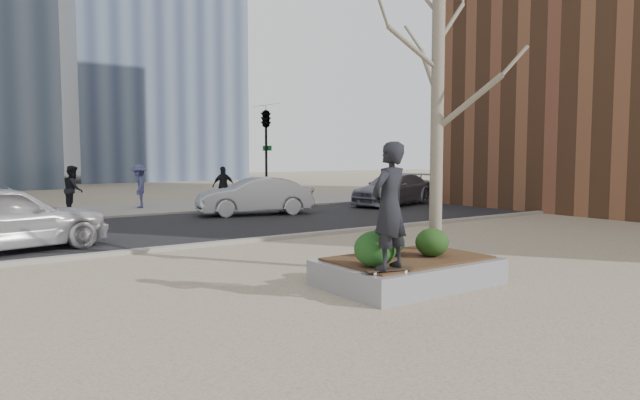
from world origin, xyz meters
TOP-DOWN VIEW (x-y plane):
  - ground at (0.00, 0.00)m, footprint 120.00×120.00m
  - street at (0.00, 10.00)m, footprint 60.00×8.00m
  - far_sidewalk at (0.00, 17.00)m, footprint 60.00×6.00m
  - planter at (1.00, 0.00)m, footprint 3.00×2.00m
  - planter_mulch at (1.00, 0.00)m, footprint 2.70×1.70m
  - sycamore_tree at (2.00, 0.30)m, footprint 2.80×2.80m
  - shrub_left at (-0.05, -0.32)m, footprint 0.68×0.68m
  - shrub_middle at (0.79, 0.33)m, footprint 0.64×0.64m
  - shrub_right at (1.40, -0.19)m, footprint 0.59×0.59m
  - skateboard at (-0.10, -0.71)m, footprint 0.80×0.41m
  - skateboarder at (-0.10, -0.71)m, footprint 0.81×0.62m
  - police_car at (-4.52, 7.81)m, footprint 5.06×2.87m
  - car_silver at (4.44, 11.92)m, footprint 4.59×2.55m
  - car_third at (11.67, 12.02)m, footprint 5.32×3.39m
  - pedestrian_a at (-1.06, 16.68)m, footprint 0.93×1.06m
  - pedestrian_b at (1.73, 17.30)m, footprint 1.07×1.37m
  - pedestrian_c at (5.25, 16.31)m, footprint 1.07×0.54m
  - traffic_light_far at (6.50, 14.60)m, footprint 0.60×2.48m

SIDE VIEW (x-z plane):
  - ground at x=0.00m, z-range 0.00..0.00m
  - street at x=0.00m, z-range 0.00..0.02m
  - far_sidewalk at x=0.00m, z-range 0.00..0.02m
  - planter at x=1.00m, z-range 0.00..0.45m
  - planter_mulch at x=1.00m, z-range 0.45..0.49m
  - skateboard at x=-0.10m, z-range 0.45..0.53m
  - car_silver at x=4.44m, z-range 0.02..1.45m
  - car_third at x=11.67m, z-range 0.02..1.46m
  - shrub_right at x=1.40m, z-range 0.49..1.00m
  - shrub_middle at x=0.79m, z-range 0.49..1.03m
  - shrub_left at x=-0.05m, z-range 0.49..1.07m
  - police_car at x=-4.52m, z-range 0.02..1.64m
  - pedestrian_c at x=5.25m, z-range 0.02..1.79m
  - pedestrian_a at x=-1.06m, z-range 0.02..1.89m
  - pedestrian_b at x=1.73m, z-range 0.02..1.89m
  - skateboarder at x=-0.10m, z-range 0.52..2.50m
  - traffic_light_far at x=6.50m, z-range 0.00..4.50m
  - sycamore_tree at x=2.00m, z-range 0.49..7.09m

